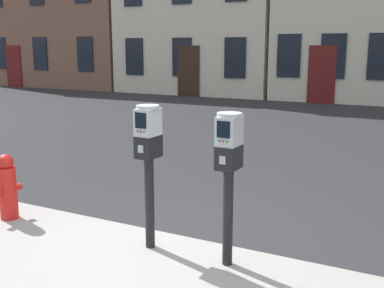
% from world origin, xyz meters
% --- Properties ---
extents(ground_plane, '(160.00, 160.00, 0.00)m').
position_xyz_m(ground_plane, '(0.00, 0.00, 0.00)').
color(ground_plane, '#28282B').
extents(parking_meter_near_kerb, '(0.22, 0.26, 1.40)m').
position_xyz_m(parking_meter_near_kerb, '(-0.11, -0.18, 1.10)').
color(parking_meter_near_kerb, black).
rests_on(parking_meter_near_kerb, sidewalk_slab).
extents(parking_meter_twin_adjacent, '(0.22, 0.26, 1.38)m').
position_xyz_m(parking_meter_twin_adjacent, '(0.71, -0.18, 1.09)').
color(parking_meter_twin_adjacent, black).
rests_on(parking_meter_twin_adjacent, sidewalk_slab).
extents(fire_hydrant, '(0.20, 0.36, 0.75)m').
position_xyz_m(fire_hydrant, '(-1.96, -0.25, 0.51)').
color(fire_hydrant, red).
rests_on(fire_hydrant, sidewalk_slab).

